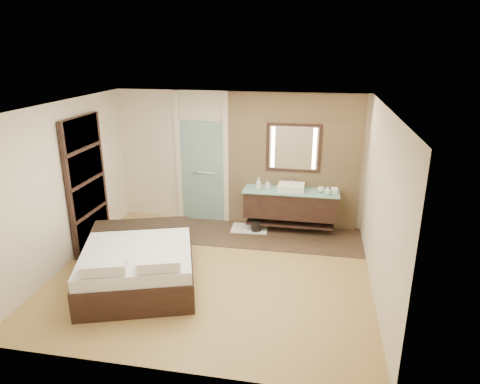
% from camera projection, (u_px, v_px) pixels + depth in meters
% --- Properties ---
extents(floor, '(5.00, 5.00, 0.00)m').
position_uv_depth(floor, '(213.00, 273.00, 6.99)').
color(floor, olive).
rests_on(floor, ground).
extents(tile_strip, '(3.80, 1.30, 0.01)m').
position_uv_depth(tile_strip, '(263.00, 235.00, 8.37)').
color(tile_strip, '#34261C').
rests_on(tile_strip, floor).
extents(stone_wall, '(2.60, 0.08, 2.70)m').
position_uv_depth(stone_wall, '(293.00, 162.00, 8.42)').
color(stone_wall, tan).
rests_on(stone_wall, floor).
extents(vanity, '(1.85, 0.55, 0.88)m').
position_uv_depth(vanity, '(291.00, 204.00, 8.39)').
color(vanity, black).
rests_on(vanity, stone_wall).
extents(mirror_unit, '(1.06, 0.04, 0.96)m').
position_uv_depth(mirror_unit, '(294.00, 148.00, 8.27)').
color(mirror_unit, black).
rests_on(mirror_unit, stone_wall).
extents(frosted_door, '(1.10, 0.12, 2.70)m').
position_uv_depth(frosted_door, '(203.00, 168.00, 8.79)').
color(frosted_door, silver).
rests_on(frosted_door, floor).
extents(shoji_partition, '(0.06, 1.20, 2.40)m').
position_uv_depth(shoji_partition, '(87.00, 183.00, 7.57)').
color(shoji_partition, black).
rests_on(shoji_partition, floor).
extents(bed, '(2.21, 2.47, 0.79)m').
position_uv_depth(bed, '(139.00, 262.00, 6.65)').
color(bed, black).
rests_on(bed, floor).
extents(bath_mat, '(0.75, 0.54, 0.02)m').
position_uv_depth(bath_mat, '(250.00, 228.00, 8.65)').
color(bath_mat, white).
rests_on(bath_mat, floor).
extents(waste_bin, '(0.24, 0.24, 0.24)m').
position_uv_depth(waste_bin, '(256.00, 226.00, 8.50)').
color(waste_bin, black).
rests_on(waste_bin, floor).
extents(tissue_box, '(0.13, 0.13, 0.10)m').
position_uv_depth(tissue_box, '(334.00, 191.00, 8.12)').
color(tissue_box, white).
rests_on(tissue_box, vanity).
extents(soap_bottle_a, '(0.10, 0.10, 0.25)m').
position_uv_depth(soap_bottle_a, '(258.00, 184.00, 8.29)').
color(soap_bottle_a, silver).
rests_on(soap_bottle_a, vanity).
extents(soap_bottle_b, '(0.10, 0.10, 0.17)m').
position_uv_depth(soap_bottle_b, '(268.00, 185.00, 8.34)').
color(soap_bottle_b, '#B2B2B2').
rests_on(soap_bottle_b, vanity).
extents(soap_bottle_c, '(0.14, 0.14, 0.16)m').
position_uv_depth(soap_bottle_c, '(328.00, 191.00, 8.03)').
color(soap_bottle_c, silver).
rests_on(soap_bottle_c, vanity).
extents(cup, '(0.14, 0.14, 0.10)m').
position_uv_depth(cup, '(321.00, 190.00, 8.18)').
color(cup, white).
rests_on(cup, vanity).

